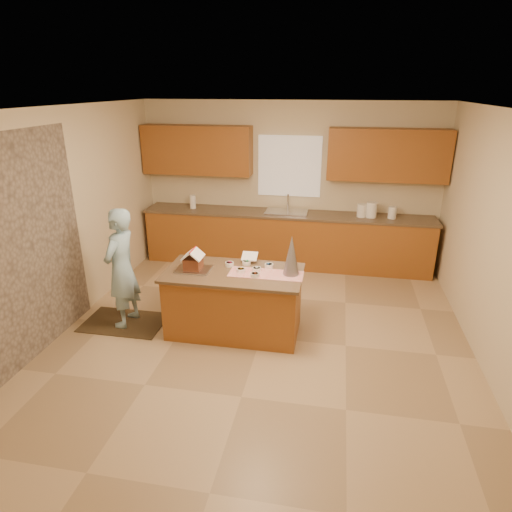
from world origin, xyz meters
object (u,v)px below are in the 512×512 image
(boy, at_px, (121,268))
(gingerbread_house, at_px, (193,261))
(island_base, at_px, (234,303))
(tinsel_tree, at_px, (291,255))

(boy, relative_size, gingerbread_house, 6.16)
(island_base, xyz_separation_m, tinsel_tree, (0.69, 0.05, 0.67))
(island_base, bearing_deg, gingerbread_house, -174.81)
(gingerbread_house, bearing_deg, boy, -177.95)
(tinsel_tree, bearing_deg, gingerbread_house, -175.59)
(boy, distance_m, gingerbread_house, 0.95)
(tinsel_tree, relative_size, gingerbread_house, 1.95)
(island_base, xyz_separation_m, gingerbread_house, (-0.49, -0.05, 0.54))
(island_base, distance_m, gingerbread_house, 0.73)
(tinsel_tree, xyz_separation_m, boy, (-2.11, -0.12, -0.28))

